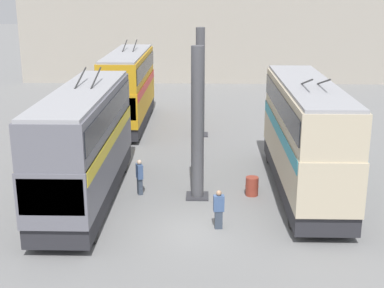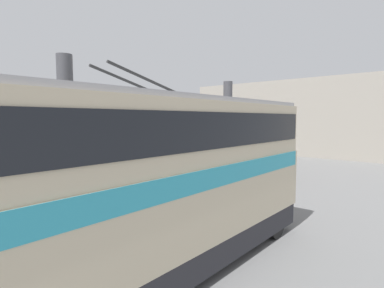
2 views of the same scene
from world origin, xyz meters
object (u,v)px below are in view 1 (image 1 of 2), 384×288
at_px(bus_left_far, 305,131).
at_px(person_aisle_foreground, 219,209).
at_px(bus_right_near, 85,139).
at_px(oil_drum, 252,186).
at_px(bus_right_mid, 128,84).
at_px(person_by_right_row, 140,176).

bearing_deg(bus_left_far, person_aisle_foreground, 136.03).
relative_size(bus_left_far, bus_right_near, 1.02).
xyz_separation_m(bus_left_far, oil_drum, (-0.59, 2.41, -2.51)).
distance_m(bus_left_far, oil_drum, 3.53).
relative_size(bus_right_near, bus_right_mid, 1.07).
height_order(bus_right_mid, oil_drum, bus_right_mid).
bearing_deg(bus_right_near, person_by_right_row, -70.52).
bearing_deg(person_aisle_foreground, person_by_right_row, 38.63).
relative_size(person_by_right_row, oil_drum, 1.92).
bearing_deg(bus_right_mid, bus_right_near, 180.00).
bearing_deg(bus_left_far, person_by_right_row, 94.49).
distance_m(bus_right_mid, person_aisle_foreground, 17.55).
relative_size(bus_left_far, person_aisle_foreground, 6.93).
relative_size(bus_left_far, oil_drum, 12.82).
height_order(bus_left_far, bus_right_mid, bus_left_far).
bearing_deg(oil_drum, bus_right_near, 96.20).
height_order(bus_right_near, bus_right_mid, bus_right_near).
bearing_deg(bus_left_far, oil_drum, 103.68).
bearing_deg(bus_right_near, bus_left_far, -81.94).
relative_size(bus_right_near, oil_drum, 12.55).
distance_m(bus_left_far, person_by_right_row, 7.90).
xyz_separation_m(bus_right_near, person_by_right_row, (0.80, -2.26, -2.00)).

